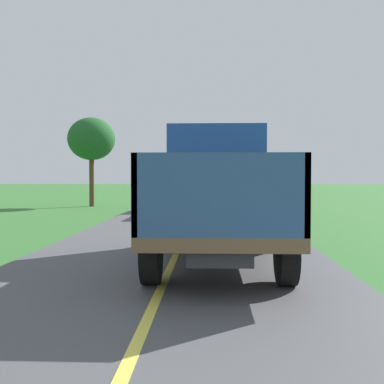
% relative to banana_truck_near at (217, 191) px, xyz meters
% --- Properties ---
extents(banana_truck_near, '(2.38, 5.82, 2.80)m').
position_rel_banana_truck_near_xyz_m(banana_truck_near, '(0.00, 0.00, 0.00)').
color(banana_truck_near, '#2D2D30').
rests_on(banana_truck_near, road_surface).
extents(banana_truck_far, '(2.38, 5.81, 2.80)m').
position_rel_banana_truck_near_xyz_m(banana_truck_far, '(-0.11, 13.10, 0.00)').
color(banana_truck_far, '#2D2D30').
rests_on(banana_truck_far, road_surface).
extents(roadside_tree_near_left, '(2.72, 2.72, 5.13)m').
position_rel_banana_truck_near_xyz_m(roadside_tree_near_left, '(-7.00, 17.47, 2.41)').
color(roadside_tree_near_left, '#4C3823').
rests_on(roadside_tree_near_left, ground).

